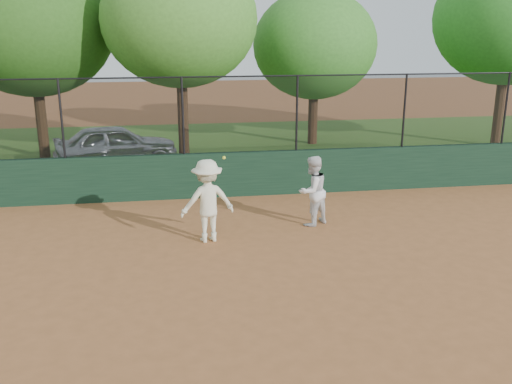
{
  "coord_description": "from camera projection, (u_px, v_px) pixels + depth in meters",
  "views": [
    {
      "loc": [
        -0.93,
        -8.69,
        4.42
      ],
      "look_at": [
        0.8,
        2.2,
        1.2
      ],
      "focal_mm": 40.0,
      "sensor_mm": 36.0,
      "label": 1
    }
  ],
  "objects": [
    {
      "name": "player_main",
      "position": [
        207.0,
        201.0,
        11.97
      ],
      "size": [
        1.24,
        0.85,
        1.88
      ],
      "color": "#E9E7C6",
      "rests_on": "ground"
    },
    {
      "name": "tree_3",
      "position": [
        315.0,
        45.0,
        21.24
      ],
      "size": [
        4.66,
        4.24,
        5.75
      ],
      "color": "#412715",
      "rests_on": "ground"
    },
    {
      "name": "tree_1",
      "position": [
        31.0,
        26.0,
        18.7
      ],
      "size": [
        5.39,
        4.9,
        6.77
      ],
      "color": "#422A16",
      "rests_on": "ground"
    },
    {
      "name": "ground",
      "position": [
        230.0,
        298.0,
        9.62
      ],
      "size": [
        80.0,
        80.0,
        0.0
      ],
      "primitive_type": "plane",
      "color": "#A36134",
      "rests_on": "ground"
    },
    {
      "name": "tree_2",
      "position": [
        180.0,
        20.0,
        17.95
      ],
      "size": [
        4.97,
        4.51,
        6.77
      ],
      "color": "#4A2E1A",
      "rests_on": "ground"
    },
    {
      "name": "parked_car",
      "position": [
        116.0,
        145.0,
        18.68
      ],
      "size": [
        4.19,
        2.39,
        1.34
      ],
      "primitive_type": "imported",
      "rotation": [
        0.0,
        0.0,
        1.78
      ],
      "color": "#A1A4AA",
      "rests_on": "ground"
    },
    {
      "name": "fence_assembly",
      "position": [
        201.0,
        114.0,
        14.68
      ],
      "size": [
        26.0,
        0.06,
        2.0
      ],
      "color": "black",
      "rests_on": "back_wall"
    },
    {
      "name": "player_second",
      "position": [
        312.0,
        191.0,
        12.98
      ],
      "size": [
        0.99,
        0.94,
        1.61
      ],
      "primitive_type": "imported",
      "rotation": [
        0.0,
        0.0,
        3.71
      ],
      "color": "white",
      "rests_on": "ground"
    },
    {
      "name": "grass_strip",
      "position": [
        193.0,
        151.0,
        20.99
      ],
      "size": [
        36.0,
        12.0,
        0.01
      ],
      "primitive_type": "cube",
      "color": "#325A1C",
      "rests_on": "ground"
    },
    {
      "name": "tree_4",
      "position": [
        510.0,
        18.0,
        20.51
      ],
      "size": [
        5.51,
        5.01,
        7.07
      ],
      "color": "#482C19",
      "rests_on": "ground"
    },
    {
      "name": "back_wall",
      "position": [
        204.0,
        175.0,
        15.14
      ],
      "size": [
        26.0,
        0.2,
        1.2
      ],
      "primitive_type": "cube",
      "color": "#173321",
      "rests_on": "ground"
    }
  ]
}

